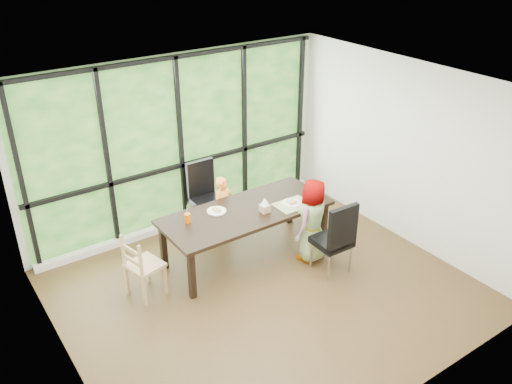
% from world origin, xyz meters
% --- Properties ---
extents(ground, '(5.00, 5.00, 0.00)m').
position_xyz_m(ground, '(0.00, 0.00, 0.00)').
color(ground, black).
rests_on(ground, ground).
extents(back_wall, '(5.00, 0.00, 5.00)m').
position_xyz_m(back_wall, '(0.00, 2.25, 1.35)').
color(back_wall, silver).
rests_on(back_wall, ground).
extents(foliage_backdrop, '(4.80, 0.02, 2.65)m').
position_xyz_m(foliage_backdrop, '(0.00, 2.23, 1.35)').
color(foliage_backdrop, '#174816').
rests_on(foliage_backdrop, back_wall).
extents(window_mullions, '(4.80, 0.06, 2.65)m').
position_xyz_m(window_mullions, '(0.00, 2.19, 1.35)').
color(window_mullions, black).
rests_on(window_mullions, back_wall).
extents(window_sill, '(4.80, 0.12, 0.10)m').
position_xyz_m(window_sill, '(0.00, 2.15, 0.05)').
color(window_sill, silver).
rests_on(window_sill, ground).
extents(dining_table, '(2.50, 1.24, 0.75)m').
position_xyz_m(dining_table, '(0.25, 0.82, 0.38)').
color(dining_table, black).
rests_on(dining_table, ground).
extents(chair_window_leather, '(0.46, 0.46, 1.08)m').
position_xyz_m(chair_window_leather, '(0.21, 1.83, 0.54)').
color(chair_window_leather, black).
rests_on(chair_window_leather, ground).
extents(chair_interior_leather, '(0.47, 0.47, 1.08)m').
position_xyz_m(chair_interior_leather, '(1.01, -0.13, 0.54)').
color(chair_interior_leather, black).
rests_on(chair_interior_leather, ground).
extents(chair_end_beech, '(0.48, 0.50, 0.90)m').
position_xyz_m(chair_end_beech, '(-1.30, 0.82, 0.45)').
color(chair_end_beech, tan).
rests_on(chair_end_beech, ground).
extents(child_toddler, '(0.41, 0.31, 1.01)m').
position_xyz_m(child_toddler, '(0.25, 1.43, 0.51)').
color(child_toddler, orange).
rests_on(child_toddler, ground).
extents(child_older, '(0.69, 0.56, 1.23)m').
position_xyz_m(child_older, '(0.97, 0.25, 0.61)').
color(child_older, slate).
rests_on(child_older, ground).
extents(placemat, '(0.50, 0.37, 0.01)m').
position_xyz_m(placemat, '(0.89, 0.58, 0.75)').
color(placemat, tan).
rests_on(placemat, dining_table).
extents(plate_far, '(0.27, 0.27, 0.02)m').
position_xyz_m(plate_far, '(-0.10, 1.02, 0.76)').
color(plate_far, white).
rests_on(plate_far, dining_table).
extents(plate_near, '(0.28, 0.28, 0.02)m').
position_xyz_m(plate_near, '(0.90, 0.62, 0.76)').
color(plate_near, white).
rests_on(plate_near, dining_table).
extents(orange_cup, '(0.08, 0.08, 0.13)m').
position_xyz_m(orange_cup, '(-0.57, 1.00, 0.81)').
color(orange_cup, '#FA6300').
rests_on(orange_cup, dining_table).
extents(green_cup, '(0.07, 0.07, 0.11)m').
position_xyz_m(green_cup, '(1.24, 0.54, 0.81)').
color(green_cup, '#54B728').
rests_on(green_cup, dining_table).
extents(tissue_box, '(0.12, 0.12, 0.11)m').
position_xyz_m(tissue_box, '(0.45, 0.64, 0.80)').
color(tissue_box, tan).
rests_on(tissue_box, dining_table).
extents(crepe_rolls_far, '(0.10, 0.12, 0.04)m').
position_xyz_m(crepe_rolls_far, '(-0.10, 1.02, 0.78)').
color(crepe_rolls_far, tan).
rests_on(crepe_rolls_far, plate_far).
extents(crepe_rolls_near, '(0.15, 0.12, 0.04)m').
position_xyz_m(crepe_rolls_near, '(0.90, 0.62, 0.79)').
color(crepe_rolls_near, tan).
rests_on(crepe_rolls_near, plate_near).
extents(straw_white, '(0.01, 0.04, 0.20)m').
position_xyz_m(straw_white, '(-0.57, 1.00, 0.92)').
color(straw_white, white).
rests_on(straw_white, orange_cup).
extents(straw_pink, '(0.01, 0.04, 0.20)m').
position_xyz_m(straw_pink, '(1.24, 0.54, 0.90)').
color(straw_pink, pink).
rests_on(straw_pink, green_cup).
extents(tissue, '(0.12, 0.12, 0.11)m').
position_xyz_m(tissue, '(0.45, 0.64, 0.91)').
color(tissue, white).
rests_on(tissue, tissue_box).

